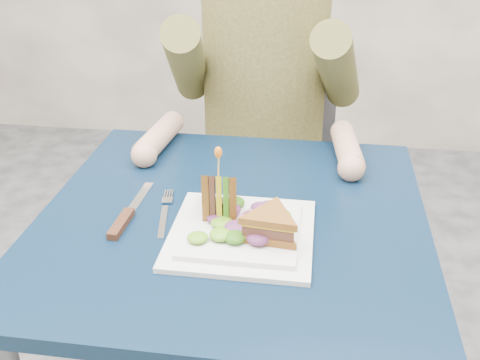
% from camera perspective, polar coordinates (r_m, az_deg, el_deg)
% --- Properties ---
extents(table, '(0.75, 0.75, 0.73)m').
position_cam_1_polar(table, '(1.14, -0.74, -6.90)').
color(table, black).
rests_on(table, ground).
extents(chair, '(0.42, 0.40, 0.93)m').
position_cam_1_polar(chair, '(1.77, 2.63, 2.55)').
color(chair, '#47474C').
rests_on(chair, ground).
extents(diner, '(0.54, 0.59, 0.74)m').
position_cam_1_polar(diner, '(1.54, 2.50, 13.37)').
color(diner, brown).
rests_on(diner, chair).
extents(plate, '(0.26, 0.26, 0.02)m').
position_cam_1_polar(plate, '(1.03, 0.15, -5.33)').
color(plate, white).
rests_on(plate, table).
extents(sandwich_flat, '(0.13, 0.13, 0.05)m').
position_cam_1_polar(sandwich_flat, '(0.98, 3.14, -4.61)').
color(sandwich_flat, brown).
rests_on(sandwich_flat, plate).
extents(sandwich_upright, '(0.09, 0.14, 0.14)m').
position_cam_1_polar(sandwich_upright, '(1.05, -2.13, -1.72)').
color(sandwich_upright, brown).
rests_on(sandwich_upright, plate).
extents(fork, '(0.04, 0.18, 0.01)m').
position_cam_1_polar(fork, '(1.10, -7.68, -3.42)').
color(fork, silver).
rests_on(fork, table).
extents(knife, '(0.03, 0.22, 0.02)m').
position_cam_1_polar(knife, '(1.10, -11.62, -3.85)').
color(knife, silver).
rests_on(knife, table).
extents(toothpick, '(0.01, 0.01, 0.06)m').
position_cam_1_polar(toothpick, '(1.02, -2.19, 1.40)').
color(toothpick, tan).
rests_on(toothpick, sandwich_upright).
extents(toothpick_frill, '(0.01, 0.01, 0.02)m').
position_cam_1_polar(toothpick_frill, '(1.01, -2.22, 2.83)').
color(toothpick_frill, orange).
rests_on(toothpick_frill, sandwich_upright).
extents(lettuce_spill, '(0.15, 0.13, 0.02)m').
position_cam_1_polar(lettuce_spill, '(1.02, 0.51, -4.06)').
color(lettuce_spill, '#337A14').
rests_on(lettuce_spill, plate).
extents(onion_ring, '(0.04, 0.04, 0.02)m').
position_cam_1_polar(onion_ring, '(1.02, 1.03, -4.01)').
color(onion_ring, '#9E4C7A').
rests_on(onion_ring, plate).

